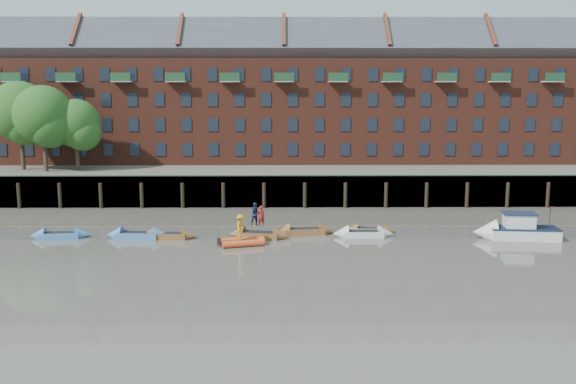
{
  "coord_description": "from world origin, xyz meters",
  "views": [
    {
      "loc": [
        -0.22,
        -37.25,
        10.87
      ],
      "look_at": [
        0.26,
        12.0,
        3.2
      ],
      "focal_mm": 38.0,
      "sensor_mm": 36.0,
      "label": 1
    }
  ],
  "objects_px": {
    "motor_launch": "(510,230)",
    "rowboat_5": "(363,234)",
    "rowboat_6": "(370,230)",
    "rowboat_4": "(304,231)",
    "person_rower_a": "(261,216)",
    "person_rib_crew": "(241,226)",
    "person_rower_b": "(256,214)",
    "rowboat_2": "(168,236)",
    "rib_tender": "(244,242)",
    "rowboat_0": "(60,235)",
    "rowboat_3": "(259,235)",
    "rowboat_1": "(138,235)"
  },
  "relations": [
    {
      "from": "rowboat_1",
      "to": "person_rower_a",
      "type": "relative_size",
      "value": 3.12
    },
    {
      "from": "motor_launch",
      "to": "person_rower_a",
      "type": "xyz_separation_m",
      "value": [
        -19.32,
        0.38,
        1.09
      ]
    },
    {
      "from": "rowboat_6",
      "to": "motor_launch",
      "type": "xyz_separation_m",
      "value": [
        10.54,
        -2.15,
        0.47
      ]
    },
    {
      "from": "rowboat_6",
      "to": "motor_launch",
      "type": "bearing_deg",
      "value": -3.62
    },
    {
      "from": "rowboat_5",
      "to": "person_rower_a",
      "type": "relative_size",
      "value": 2.93
    },
    {
      "from": "rowboat_0",
      "to": "rowboat_3",
      "type": "relative_size",
      "value": 0.93
    },
    {
      "from": "rowboat_6",
      "to": "person_rower_b",
      "type": "bearing_deg",
      "value": -162.28
    },
    {
      "from": "motor_launch",
      "to": "rowboat_4",
      "type": "bearing_deg",
      "value": 0.3
    },
    {
      "from": "motor_launch",
      "to": "rowboat_5",
      "type": "bearing_deg",
      "value": 2.32
    },
    {
      "from": "rowboat_2",
      "to": "rowboat_3",
      "type": "relative_size",
      "value": 0.9
    },
    {
      "from": "rowboat_5",
      "to": "rib_tender",
      "type": "relative_size",
      "value": 1.37
    },
    {
      "from": "motor_launch",
      "to": "person_rib_crew",
      "type": "relative_size",
      "value": 3.71
    },
    {
      "from": "rowboat_1",
      "to": "person_rib_crew",
      "type": "bearing_deg",
      "value": -11.64
    },
    {
      "from": "rowboat_1",
      "to": "rowboat_4",
      "type": "bearing_deg",
      "value": 9.56
    },
    {
      "from": "person_rower_a",
      "to": "person_rower_b",
      "type": "xyz_separation_m",
      "value": [
        -0.41,
        0.18,
        0.1
      ]
    },
    {
      "from": "rowboat_6",
      "to": "person_rib_crew",
      "type": "height_order",
      "value": "person_rib_crew"
    },
    {
      "from": "rowboat_5",
      "to": "person_rib_crew",
      "type": "height_order",
      "value": "person_rib_crew"
    },
    {
      "from": "rowboat_2",
      "to": "rowboat_5",
      "type": "relative_size",
      "value": 0.94
    },
    {
      "from": "rib_tender",
      "to": "motor_launch",
      "type": "relative_size",
      "value": 0.53
    },
    {
      "from": "rowboat_4",
      "to": "person_rower_a",
      "type": "relative_size",
      "value": 3.11
    },
    {
      "from": "person_rib_crew",
      "to": "rowboat_5",
      "type": "bearing_deg",
      "value": -62.32
    },
    {
      "from": "rowboat_0",
      "to": "rowboat_6",
      "type": "relative_size",
      "value": 1.12
    },
    {
      "from": "rowboat_3",
      "to": "rowboat_4",
      "type": "height_order",
      "value": "rowboat_4"
    },
    {
      "from": "rowboat_2",
      "to": "rib_tender",
      "type": "bearing_deg",
      "value": -17.29
    },
    {
      "from": "rowboat_4",
      "to": "rib_tender",
      "type": "height_order",
      "value": "rowboat_4"
    },
    {
      "from": "rowboat_2",
      "to": "rowboat_4",
      "type": "relative_size",
      "value": 0.89
    },
    {
      "from": "person_rower_b",
      "to": "person_rib_crew",
      "type": "xyz_separation_m",
      "value": [
        -1.02,
        -2.45,
        -0.42
      ]
    },
    {
      "from": "rowboat_1",
      "to": "rowboat_2",
      "type": "xyz_separation_m",
      "value": [
        2.37,
        -0.09,
        -0.03
      ]
    },
    {
      "from": "rowboat_6",
      "to": "rowboat_3",
      "type": "bearing_deg",
      "value": -161.04
    },
    {
      "from": "rowboat_5",
      "to": "person_rib_crew",
      "type": "xyz_separation_m",
      "value": [
        -9.47,
        -2.67,
        1.19
      ]
    },
    {
      "from": "rib_tender",
      "to": "person_rower_a",
      "type": "distance_m",
      "value": 2.97
    },
    {
      "from": "rowboat_4",
      "to": "motor_launch",
      "type": "height_order",
      "value": "motor_launch"
    },
    {
      "from": "person_rower_b",
      "to": "person_rib_crew",
      "type": "distance_m",
      "value": 2.69
    },
    {
      "from": "rowboat_0",
      "to": "person_rower_a",
      "type": "relative_size",
      "value": 2.87
    },
    {
      "from": "rowboat_2",
      "to": "person_rib_crew",
      "type": "height_order",
      "value": "person_rib_crew"
    },
    {
      "from": "rib_tender",
      "to": "person_rower_b",
      "type": "height_order",
      "value": "person_rower_b"
    },
    {
      "from": "rowboat_4",
      "to": "rowboat_6",
      "type": "bearing_deg",
      "value": -1.7
    },
    {
      "from": "rowboat_3",
      "to": "person_rower_a",
      "type": "relative_size",
      "value": 3.07
    },
    {
      "from": "rowboat_0",
      "to": "rowboat_6",
      "type": "bearing_deg",
      "value": -3.08
    },
    {
      "from": "rowboat_6",
      "to": "person_rib_crew",
      "type": "distance_m",
      "value": 11.05
    },
    {
      "from": "rowboat_3",
      "to": "rib_tender",
      "type": "xyz_separation_m",
      "value": [
        -1.06,
        -2.28,
        0.01
      ]
    },
    {
      "from": "rib_tender",
      "to": "person_rower_b",
      "type": "xyz_separation_m",
      "value": [
        0.8,
        2.44,
        1.61
      ]
    },
    {
      "from": "person_rower_a",
      "to": "rowboat_1",
      "type": "bearing_deg",
      "value": -9.13
    },
    {
      "from": "rowboat_5",
      "to": "person_rower_b",
      "type": "xyz_separation_m",
      "value": [
        -8.44,
        -0.22,
        1.62
      ]
    },
    {
      "from": "rowboat_0",
      "to": "rowboat_2",
      "type": "relative_size",
      "value": 1.04
    },
    {
      "from": "rowboat_2",
      "to": "rowboat_3",
      "type": "height_order",
      "value": "rowboat_3"
    },
    {
      "from": "rowboat_0",
      "to": "rowboat_1",
      "type": "height_order",
      "value": "rowboat_1"
    },
    {
      "from": "rowboat_3",
      "to": "person_rib_crew",
      "type": "xyz_separation_m",
      "value": [
        -1.28,
        -2.29,
        1.19
      ]
    },
    {
      "from": "rowboat_1",
      "to": "motor_launch",
      "type": "xyz_separation_m",
      "value": [
        28.92,
        -0.4,
        0.42
      ]
    },
    {
      "from": "rowboat_2",
      "to": "rowboat_4",
      "type": "bearing_deg",
      "value": 9.96
    }
  ]
}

